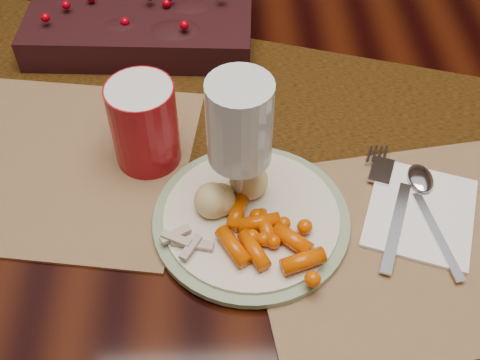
{
  "coord_description": "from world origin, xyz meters",
  "views": [
    {
      "loc": [
        -0.06,
        -0.73,
        1.34
      ],
      "look_at": [
        -0.04,
        -0.27,
        0.8
      ],
      "focal_mm": 45.0,
      "sensor_mm": 36.0,
      "label": 1
    }
  ],
  "objects_px": {
    "baby_carrots": "(265,236)",
    "wine_glass": "(240,154)",
    "dinner_plate": "(251,218)",
    "red_cup": "(144,124)",
    "placemat_main": "(424,244)",
    "mashed_potatoes": "(231,182)",
    "dining_table": "(254,216)",
    "turkey_shreds": "(187,238)",
    "centerpiece": "(140,21)",
    "napkin": "(421,212)"
  },
  "relations": [
    {
      "from": "baby_carrots",
      "to": "wine_glass",
      "type": "height_order",
      "value": "wine_glass"
    },
    {
      "from": "dinner_plate",
      "to": "red_cup",
      "type": "xyz_separation_m",
      "value": [
        -0.13,
        0.11,
        0.05
      ]
    },
    {
      "from": "baby_carrots",
      "to": "placemat_main",
      "type": "bearing_deg",
      "value": -0.07
    },
    {
      "from": "mashed_potatoes",
      "to": "wine_glass",
      "type": "xyz_separation_m",
      "value": [
        0.01,
        -0.01,
        0.06
      ]
    },
    {
      "from": "dining_table",
      "to": "baby_carrots",
      "type": "height_order",
      "value": "baby_carrots"
    },
    {
      "from": "mashed_potatoes",
      "to": "red_cup",
      "type": "bearing_deg",
      "value": 142.57
    },
    {
      "from": "baby_carrots",
      "to": "turkey_shreds",
      "type": "bearing_deg",
      "value": 179.39
    },
    {
      "from": "baby_carrots",
      "to": "red_cup",
      "type": "height_order",
      "value": "red_cup"
    },
    {
      "from": "dinner_plate",
      "to": "red_cup",
      "type": "distance_m",
      "value": 0.18
    },
    {
      "from": "dining_table",
      "to": "turkey_shreds",
      "type": "distance_m",
      "value": 0.53
    },
    {
      "from": "dinner_plate",
      "to": "baby_carrots",
      "type": "bearing_deg",
      "value": -71.51
    },
    {
      "from": "dining_table",
      "to": "centerpiece",
      "type": "height_order",
      "value": "centerpiece"
    },
    {
      "from": "mashed_potatoes",
      "to": "napkin",
      "type": "xyz_separation_m",
      "value": [
        0.23,
        -0.03,
        -0.04
      ]
    },
    {
      "from": "dinner_plate",
      "to": "turkey_shreds",
      "type": "xyz_separation_m",
      "value": [
        -0.08,
        -0.04,
        0.02
      ]
    },
    {
      "from": "dinner_plate",
      "to": "red_cup",
      "type": "relative_size",
      "value": 2.03
    },
    {
      "from": "placemat_main",
      "to": "napkin",
      "type": "relative_size",
      "value": 2.76
    },
    {
      "from": "baby_carrots",
      "to": "mashed_potatoes",
      "type": "distance_m",
      "value": 0.08
    },
    {
      "from": "turkey_shreds",
      "to": "dinner_plate",
      "type": "bearing_deg",
      "value": 26.37
    },
    {
      "from": "centerpiece",
      "to": "turkey_shreds",
      "type": "relative_size",
      "value": 4.75
    },
    {
      "from": "turkey_shreds",
      "to": "wine_glass",
      "type": "relative_size",
      "value": 0.37
    },
    {
      "from": "placemat_main",
      "to": "dinner_plate",
      "type": "height_order",
      "value": "dinner_plate"
    },
    {
      "from": "baby_carrots",
      "to": "turkey_shreds",
      "type": "xyz_separation_m",
      "value": [
        -0.09,
        0.0,
        -0.0
      ]
    },
    {
      "from": "dining_table",
      "to": "red_cup",
      "type": "bearing_deg",
      "value": -130.74
    },
    {
      "from": "dinner_plate",
      "to": "turkey_shreds",
      "type": "distance_m",
      "value": 0.09
    },
    {
      "from": "dinner_plate",
      "to": "wine_glass",
      "type": "xyz_separation_m",
      "value": [
        -0.01,
        0.02,
        0.09
      ]
    },
    {
      "from": "wine_glass",
      "to": "placemat_main",
      "type": "bearing_deg",
      "value": -16.05
    },
    {
      "from": "mashed_potatoes",
      "to": "dining_table",
      "type": "bearing_deg",
      "value": 79.47
    },
    {
      "from": "dining_table",
      "to": "napkin",
      "type": "distance_m",
      "value": 0.51
    },
    {
      "from": "dining_table",
      "to": "wine_glass",
      "type": "relative_size",
      "value": 8.96
    },
    {
      "from": "wine_glass",
      "to": "mashed_potatoes",
      "type": "bearing_deg",
      "value": 134.8
    },
    {
      "from": "mashed_potatoes",
      "to": "wine_glass",
      "type": "height_order",
      "value": "wine_glass"
    },
    {
      "from": "placemat_main",
      "to": "wine_glass",
      "type": "distance_m",
      "value": 0.25
    },
    {
      "from": "centerpiece",
      "to": "dinner_plate",
      "type": "distance_m",
      "value": 0.41
    },
    {
      "from": "baby_carrots",
      "to": "mashed_potatoes",
      "type": "xyz_separation_m",
      "value": [
        -0.04,
        0.07,
        0.01
      ]
    },
    {
      "from": "baby_carrots",
      "to": "mashed_potatoes",
      "type": "relative_size",
      "value": 1.25
    },
    {
      "from": "dining_table",
      "to": "turkey_shreds",
      "type": "xyz_separation_m",
      "value": [
        -0.1,
        -0.33,
        0.4
      ]
    },
    {
      "from": "dinner_plate",
      "to": "red_cup",
      "type": "height_order",
      "value": "red_cup"
    },
    {
      "from": "dinner_plate",
      "to": "mashed_potatoes",
      "type": "relative_size",
      "value": 2.84
    },
    {
      "from": "placemat_main",
      "to": "baby_carrots",
      "type": "bearing_deg",
      "value": 172.18
    },
    {
      "from": "napkin",
      "to": "wine_glass",
      "type": "relative_size",
      "value": 0.72
    },
    {
      "from": "dining_table",
      "to": "wine_glass",
      "type": "bearing_deg",
      "value": -98.19
    },
    {
      "from": "baby_carrots",
      "to": "centerpiece",
      "type": "bearing_deg",
      "value": 112.19
    },
    {
      "from": "dining_table",
      "to": "mashed_potatoes",
      "type": "xyz_separation_m",
      "value": [
        -0.05,
        -0.26,
        0.42
      ]
    },
    {
      "from": "baby_carrots",
      "to": "dining_table",
      "type": "bearing_deg",
      "value": 87.73
    },
    {
      "from": "dinner_plate",
      "to": "mashed_potatoes",
      "type": "height_order",
      "value": "mashed_potatoes"
    },
    {
      "from": "placemat_main",
      "to": "mashed_potatoes",
      "type": "distance_m",
      "value": 0.24
    },
    {
      "from": "placemat_main",
      "to": "mashed_potatoes",
      "type": "bearing_deg",
      "value": 154.59
    },
    {
      "from": "placemat_main",
      "to": "turkey_shreds",
      "type": "bearing_deg",
      "value": 172.01
    },
    {
      "from": "centerpiece",
      "to": "baby_carrots",
      "type": "relative_size",
      "value": 3.33
    },
    {
      "from": "baby_carrots",
      "to": "napkin",
      "type": "distance_m",
      "value": 0.2
    }
  ]
}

